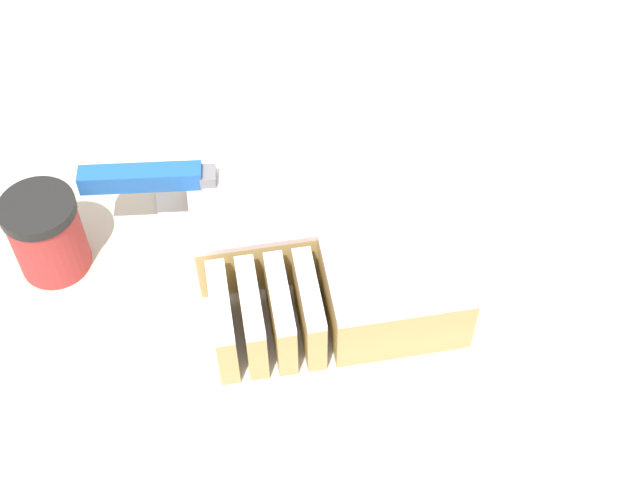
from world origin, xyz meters
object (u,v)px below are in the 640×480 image
Objects in this scene: cake_board at (320,264)px; coffee_cup at (47,236)px; knife at (170,178)px; cake at (325,234)px.

cake_board is 0.28m from coffee_cup.
cake_board is 0.18m from knife.
cake is at bearing -8.86° from coffee_cup.
knife is (-0.15, 0.06, 0.05)m from cake.
cake_board is at bearing -133.10° from cake.
cake_board is 3.54× the size of coffee_cup.
cake is 2.74× the size of coffee_cup.
coffee_cup is (-0.28, 0.04, 0.00)m from cake.
knife reaches higher than cake.
knife is at bearing 157.18° from cake.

